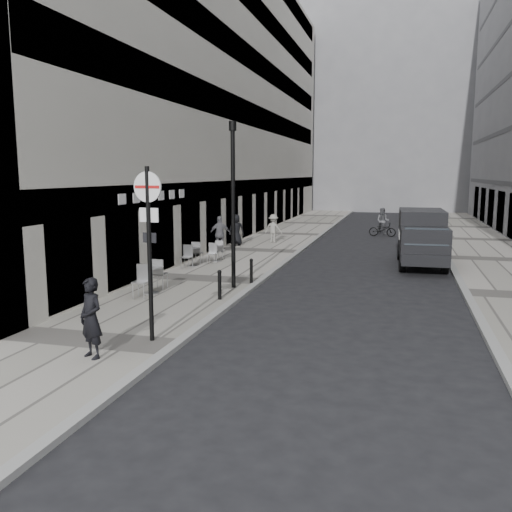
{
  "coord_description": "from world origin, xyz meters",
  "views": [
    {
      "loc": [
        4.84,
        -8.03,
        3.95
      ],
      "look_at": [
        0.55,
        7.97,
        1.4
      ],
      "focal_mm": 38.0,
      "sensor_mm": 36.0,
      "label": 1
    }
  ],
  "objects": [
    {
      "name": "ground",
      "position": [
        0.0,
        0.0,
        0.0
      ],
      "size": [
        120.0,
        120.0,
        0.0
      ],
      "primitive_type": "plane",
      "color": "black",
      "rests_on": "ground"
    },
    {
      "name": "sidewalk",
      "position": [
        -2.0,
        18.0,
        0.06
      ],
      "size": [
        4.0,
        60.0,
        0.12
      ],
      "primitive_type": "cube",
      "color": "#9E988F",
      "rests_on": "ground"
    },
    {
      "name": "far_sidewalk",
      "position": [
        9.0,
        18.0,
        0.06
      ],
      "size": [
        4.0,
        60.0,
        0.12
      ],
      "primitive_type": "cube",
      "color": "#9E988F",
      "rests_on": "ground"
    },
    {
      "name": "building_left",
      "position": [
        -6.0,
        24.5,
        9.0
      ],
      "size": [
        4.0,
        45.0,
        18.0
      ],
      "primitive_type": "cube",
      "color": "beige",
      "rests_on": "ground"
    },
    {
      "name": "building_far",
      "position": [
        1.5,
        56.0,
        11.0
      ],
      "size": [
        24.0,
        16.0,
        22.0
      ],
      "primitive_type": "cube",
      "color": "gray",
      "rests_on": "ground"
    },
    {
      "name": "walking_man",
      "position": [
        -1.28,
        1.6,
        0.97
      ],
      "size": [
        0.73,
        0.63,
        1.7
      ],
      "primitive_type": "imported",
      "rotation": [
        0.0,
        0.0,
        -0.44
      ],
      "color": "black",
      "rests_on": "sidewalk"
    },
    {
      "name": "sign_post",
      "position": [
        -0.6,
        3.0,
        2.66
      ],
      "size": [
        0.68,
        0.13,
        3.98
      ],
      "rotation": [
        0.0,
        0.0,
        -0.1
      ],
      "color": "black",
      "rests_on": "sidewalk"
    },
    {
      "name": "lamppost",
      "position": [
        -0.53,
        9.09,
        3.17
      ],
      "size": [
        0.25,
        0.25,
        5.49
      ],
      "color": "black",
      "rests_on": "sidewalk"
    },
    {
      "name": "bollard_near",
      "position": [
        -0.15,
        9.97,
        0.52
      ],
      "size": [
        0.11,
        0.11,
        0.81
      ],
      "primitive_type": "cylinder",
      "color": "black",
      "rests_on": "sidewalk"
    },
    {
      "name": "bollard_far",
      "position": [
        -0.41,
        7.3,
        0.55
      ],
      "size": [
        0.11,
        0.11,
        0.85
      ],
      "primitive_type": "cylinder",
      "color": "black",
      "rests_on": "sidewalk"
    },
    {
      "name": "panel_van",
      "position": [
        5.75,
        15.97,
        1.33
      ],
      "size": [
        2.0,
        5.07,
        2.36
      ],
      "rotation": [
        0.0,
        0.0,
        0.03
      ],
      "color": "black",
      "rests_on": "ground"
    },
    {
      "name": "cyclist",
      "position": [
        3.77,
        26.63,
        0.7
      ],
      "size": [
        1.73,
        0.82,
        1.8
      ],
      "rotation": [
        0.0,
        0.0,
        -0.15
      ],
      "color": "black",
      "rests_on": "ground"
    },
    {
      "name": "pedestrian_a",
      "position": [
        -3.6,
        16.74,
        1.01
      ],
      "size": [
        1.13,
        0.82,
        1.77
      ],
      "primitive_type": "imported",
      "rotation": [
        0.0,
        0.0,
        3.56
      ],
      "color": "slate",
      "rests_on": "sidewalk"
    },
    {
      "name": "pedestrian_b",
      "position": [
        -1.94,
        21.02,
        0.9
      ],
      "size": [
        1.09,
        0.73,
        1.57
      ],
      "primitive_type": "imported",
      "rotation": [
        0.0,
        0.0,
        2.99
      ],
      "color": "gray",
      "rests_on": "sidewalk"
    },
    {
      "name": "pedestrian_c",
      "position": [
        -3.6,
        19.42,
        0.95
      ],
      "size": [
        0.89,
        0.66,
        1.65
      ],
      "primitive_type": "imported",
      "rotation": [
        0.0,
        0.0,
        3.32
      ],
      "color": "black",
      "rests_on": "sidewalk"
    },
    {
      "name": "cafe_table_near",
      "position": [
        -2.8,
        7.49,
        0.64
      ],
      "size": [
        0.8,
        1.8,
        1.03
      ],
      "color": "#BCBDBF",
      "rests_on": "sidewalk"
    },
    {
      "name": "cafe_table_mid",
      "position": [
        -2.87,
        14.05,
        0.56
      ],
      "size": [
        0.67,
        1.52,
        0.87
      ],
      "color": "silver",
      "rests_on": "sidewalk"
    },
    {
      "name": "cafe_table_far",
      "position": [
        -3.43,
        12.66,
        0.6
      ],
      "size": [
        0.74,
        1.67,
        0.95
      ],
      "color": "#A3A3A5",
      "rests_on": "sidewalk"
    }
  ]
}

